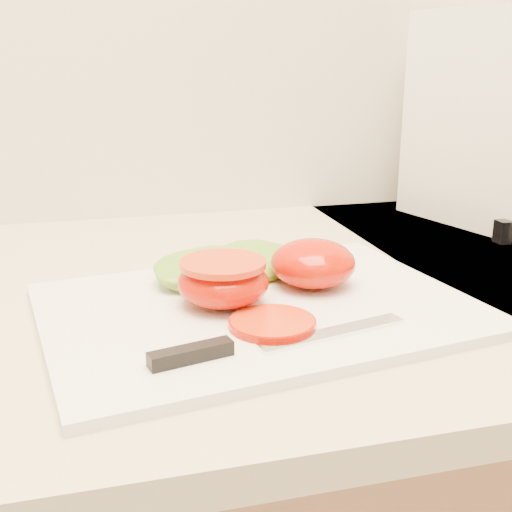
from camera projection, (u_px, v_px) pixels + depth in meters
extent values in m
cube|color=#BDB293|center=(265.00, 291.00, 0.72)|extent=(3.92, 0.65, 0.03)
cube|color=white|center=(259.00, 309.00, 0.61)|extent=(0.44, 0.34, 0.01)
ellipsoid|color=red|center=(313.00, 263.00, 0.66)|extent=(0.09, 0.09, 0.05)
ellipsoid|color=red|center=(223.00, 283.00, 0.61)|extent=(0.09, 0.09, 0.04)
cylinder|color=red|center=(223.00, 264.00, 0.60)|extent=(0.08, 0.08, 0.01)
cylinder|color=red|center=(272.00, 323.00, 0.56)|extent=(0.07, 0.07, 0.01)
ellipsoid|color=#84B32F|center=(213.00, 268.00, 0.68)|extent=(0.16, 0.13, 0.02)
ellipsoid|color=#84B32F|center=(254.00, 261.00, 0.70)|extent=(0.15, 0.14, 0.03)
cube|color=silver|center=(333.00, 333.00, 0.55)|extent=(0.14, 0.05, 0.00)
cube|color=black|center=(191.00, 354.00, 0.50)|extent=(0.07, 0.03, 0.01)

